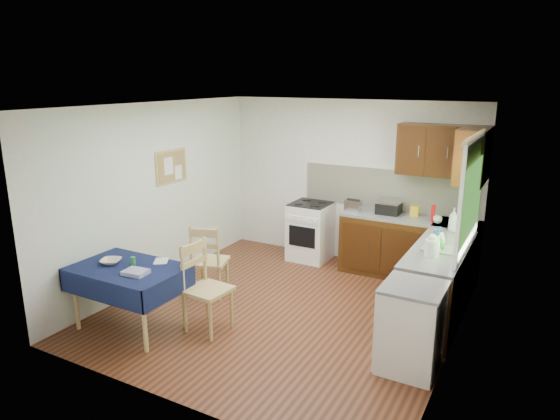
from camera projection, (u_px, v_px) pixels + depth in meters
The scene contains 33 objects.
floor at pixel (285, 309), 6.24m from camera, with size 4.20×4.20×0.00m, color #442212.
ceiling at pixel (285, 106), 5.60m from camera, with size 4.00×4.20×0.02m, color white.
wall_back at pixel (349, 182), 7.70m from camera, with size 4.00×0.02×2.50m, color silver.
wall_front at pixel (166, 271), 4.14m from camera, with size 4.00×0.02×2.50m, color silver.
wall_left at pixel (157, 195), 6.85m from camera, with size 0.02×4.20×2.50m, color white.
wall_right at pixel (461, 238), 5.00m from camera, with size 0.02×4.20×2.50m, color silver.
base_cabinets at pixel (420, 264), 6.57m from camera, with size 1.90×2.30×0.86m.
worktop_back at pixel (410, 218), 7.06m from camera, with size 1.90×0.60×0.04m, color slate.
worktop_right at pixel (440, 249), 5.78m from camera, with size 0.60×1.70×0.04m, color slate.
worktop_corner at pixel (458, 225), 6.76m from camera, with size 0.60×0.60×0.04m, color slate.
splashback at pixel (389, 189), 7.40m from camera, with size 2.70×0.02×0.60m, color white.
upper_cabinets at pixel (451, 152), 6.59m from camera, with size 1.20×0.85×0.70m.
stove at pixel (310, 231), 7.88m from camera, with size 0.60×0.61×0.92m.
window at pixel (472, 186), 5.50m from camera, with size 0.04×1.48×1.26m.
fridge at pixel (411, 328), 4.88m from camera, with size 0.58×0.60×0.89m.
corkboard at pixel (171, 167), 7.00m from camera, with size 0.04×0.62×0.47m.
dining_table at pixel (128, 276), 5.63m from camera, with size 1.24×0.84×0.75m.
chair_far at pixel (209, 259), 6.49m from camera, with size 0.55×0.55×0.99m.
chair_near at pixel (204, 284), 5.63m from camera, with size 0.49×0.49×1.03m.
toaster at pixel (353, 205), 7.36m from camera, with size 0.23×0.14×0.18m.
sandwich_press at pixel (389, 207), 7.20m from camera, with size 0.33×0.28×0.19m.
sauce_bottle at pixel (433, 213), 6.78m from camera, with size 0.05×0.05×0.24m, color red.
yellow_packet at pixel (415, 211), 7.06m from camera, with size 0.12×0.08×0.15m, color gold.
dish_rack at pixel (440, 248), 5.69m from camera, with size 0.38×0.29×0.18m.
kettle at pixel (432, 247), 5.46m from camera, with size 0.15×0.15×0.26m.
cup at pixel (438, 220), 6.74m from camera, with size 0.12×0.12×0.09m, color white.
soap_bottle_a at pixel (453, 220), 6.36m from camera, with size 0.12×0.12×0.31m, color white.
soap_bottle_b at pixel (438, 234), 5.97m from camera, with size 0.08×0.09×0.19m, color #1D5FAB.
soap_bottle_c at pixel (438, 242), 5.68m from camera, with size 0.15×0.15×0.19m, color #238131.
plate_bowl at pixel (111, 261), 5.69m from camera, with size 0.22×0.22×0.06m, color beige.
book at pixel (154, 261), 5.74m from camera, with size 0.15×0.21×0.02m, color white.
spice_jar at pixel (133, 261), 5.64m from camera, with size 0.05×0.05×0.10m, color #278F36.
tea_towel at pixel (136, 272), 5.39m from camera, with size 0.25×0.20×0.05m, color navy.
Camera 1 is at (2.69, -5.04, 2.81)m, focal length 32.00 mm.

